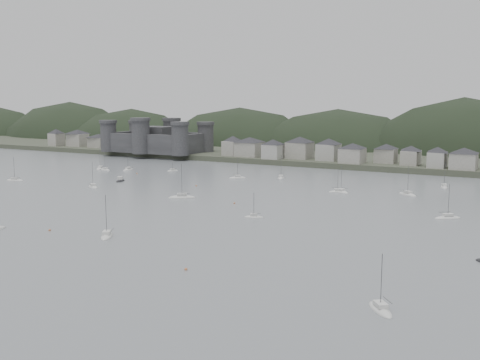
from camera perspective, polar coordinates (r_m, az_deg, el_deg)
The scene contains 9 objects.
ground at distance 152.10m, azimuth -14.06°, elevation -5.73°, with size 900.00×900.00×0.00m, color slate.
far_shore_land at distance 416.01m, azimuth 15.04°, elevation 3.12°, with size 900.00×250.00×3.00m, color #383D2D.
forested_ridge at distance 391.44m, azimuth 14.73°, elevation 0.95°, with size 851.55×103.94×102.57m.
castle at distance 363.50m, azimuth -8.44°, elevation 4.12°, with size 66.00×43.00×20.00m.
waterfront_town at distance 295.94m, azimuth 19.19°, elevation 2.42°, with size 451.48×28.46×12.92m.
sailboat_lead at distance 294.52m, azimuth -11.28°, elevation 1.02°, with size 4.29×9.12×11.99m.
moored_fleet at distance 204.26m, azimuth -3.96°, elevation -1.93°, with size 259.20×166.60×13.65m.
motor_launch_far at distance 254.66m, azimuth -12.03°, elevation -0.06°, with size 4.89×7.85×3.77m.
mooring_buoys at distance 192.59m, azimuth -6.15°, elevation -2.58°, with size 166.55×118.27×0.70m.
Camera 1 is at (102.21, -106.80, 35.78)m, focal length 42.07 mm.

